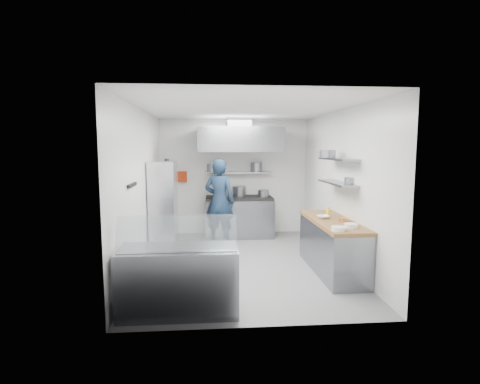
{
  "coord_description": "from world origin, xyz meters",
  "views": [
    {
      "loc": [
        -0.6,
        -6.68,
        2.12
      ],
      "look_at": [
        0.0,
        0.6,
        1.25
      ],
      "focal_mm": 28.0,
      "sensor_mm": 36.0,
      "label": 1
    }
  ],
  "objects": [
    {
      "name": "over_range_shelf",
      "position": [
        0.1,
        2.34,
        1.52
      ],
      "size": [
        1.6,
        0.3,
        0.04
      ],
      "primitive_type": "cube",
      "color": "gray",
      "rests_on": "wall_back"
    },
    {
      "name": "wall_left",
      "position": [
        -1.8,
        0.0,
        1.4
      ],
      "size": [
        2.8,
        5.0,
        0.02
      ],
      "primitive_type": "cube",
      "rotation": [
        1.57,
        0.0,
        1.57
      ],
      "color": "white",
      "rests_on": "floor"
    },
    {
      "name": "shelf_pot_d",
      "position": [
        1.52,
        -0.09,
        2.01
      ],
      "size": [
        0.29,
        0.29,
        0.14
      ],
      "primitive_type": "cylinder",
      "color": "slate",
      "rests_on": "wall_shelf_upper"
    },
    {
      "name": "hood_duct",
      "position": [
        0.1,
        2.15,
        2.68
      ],
      "size": [
        0.55,
        0.55,
        0.24
      ],
      "primitive_type": "cube",
      "color": "slate",
      "rests_on": "extractor_hood"
    },
    {
      "name": "wire_rack",
      "position": [
        -1.53,
        0.92,
        0.93
      ],
      "size": [
        0.5,
        0.9,
        1.85
      ],
      "primitive_type": "cube",
      "color": "silver",
      "rests_on": "floor"
    },
    {
      "name": "copper_pan",
      "position": [
        1.62,
        -0.76,
        0.93
      ],
      "size": [
        0.16,
        0.16,
        0.06
      ],
      "primitive_type": "cylinder",
      "color": "#D47F3B",
      "rests_on": "prep_counter_top"
    },
    {
      "name": "wall_shelf_upper",
      "position": [
        1.64,
        -0.3,
        1.92
      ],
      "size": [
        0.3,
        1.3,
        0.04
      ],
      "primitive_type": "cube",
      "color": "gray",
      "rests_on": "wall_right"
    },
    {
      "name": "stock_pot_mid",
      "position": [
        0.12,
        2.22,
        1.08
      ],
      "size": [
        0.33,
        0.33,
        0.24
      ],
      "primitive_type": "cylinder",
      "color": "slate",
      "rests_on": "cooktop"
    },
    {
      "name": "display_case",
      "position": [
        -1.0,
        -2.0,
        0.42
      ],
      "size": [
        1.5,
        0.7,
        0.85
      ],
      "primitive_type": "cube",
      "color": "gray",
      "rests_on": "floor"
    },
    {
      "name": "extractor_hood",
      "position": [
        0.1,
        1.93,
        2.3
      ],
      "size": [
        1.9,
        1.15,
        0.55
      ],
      "primitive_type": "cube",
      "color": "gray",
      "rests_on": "wall_back"
    },
    {
      "name": "plate_stack_b",
      "position": [
        1.56,
        -1.21,
        0.93
      ],
      "size": [
        0.21,
        0.21,
        0.06
      ],
      "primitive_type": "cylinder",
      "color": "white",
      "rests_on": "prep_counter_top"
    },
    {
      "name": "plate_stack_a",
      "position": [
        1.29,
        -1.41,
        0.93
      ],
      "size": [
        0.21,
        0.21,
        0.06
      ],
      "primitive_type": "cylinder",
      "color": "white",
      "rests_on": "prep_counter_top"
    },
    {
      "name": "wall_back",
      "position": [
        0.0,
        2.5,
        1.4
      ],
      "size": [
        3.6,
        2.8,
        0.02
      ],
      "primitive_type": "cube",
      "rotation": [
        1.57,
        0.0,
        0.0
      ],
      "color": "white",
      "rests_on": "floor"
    },
    {
      "name": "cooktop",
      "position": [
        0.1,
        2.1,
        0.93
      ],
      "size": [
        1.57,
        0.78,
        0.06
      ],
      "primitive_type": "cube",
      "color": "black",
      "rests_on": "gas_range"
    },
    {
      "name": "wall_front",
      "position": [
        0.0,
        -2.5,
        1.4
      ],
      "size": [
        3.6,
        2.8,
        0.02
      ],
      "primitive_type": "cube",
      "rotation": [
        -1.57,
        0.0,
        0.0
      ],
      "color": "white",
      "rests_on": "floor"
    },
    {
      "name": "mixing_bowl",
      "position": [
        1.35,
        -0.45,
        0.93
      ],
      "size": [
        0.24,
        0.24,
        0.05
      ],
      "primitive_type": "imported",
      "rotation": [
        0.0,
        0.0,
        0.13
      ],
      "color": "white",
      "rests_on": "prep_counter_top"
    },
    {
      "name": "shelf_pot_b",
      "position": [
        0.56,
        2.46,
        1.65
      ],
      "size": [
        0.27,
        0.27,
        0.22
      ],
      "primitive_type": "cylinder",
      "color": "slate",
      "rests_on": "over_range_shelf"
    },
    {
      "name": "rack_bin_a",
      "position": [
        -1.53,
        0.95,
        0.8
      ],
      "size": [
        0.15,
        0.19,
        0.17
      ],
      "primitive_type": "cube",
      "color": "white",
      "rests_on": "wire_rack"
    },
    {
      "name": "stock_pot_left",
      "position": [
        -0.27,
        2.04,
        1.06
      ],
      "size": [
        0.26,
        0.26,
        0.2
      ],
      "primitive_type": "cylinder",
      "color": "slate",
      "rests_on": "cooktop"
    },
    {
      "name": "gas_range",
      "position": [
        0.1,
        2.1,
        0.45
      ],
      "size": [
        1.6,
        0.8,
        0.9
      ],
      "primitive_type": "cube",
      "color": "gray",
      "rests_on": "floor"
    },
    {
      "name": "wall_right",
      "position": [
        1.8,
        0.0,
        1.4
      ],
      "size": [
        2.8,
        5.0,
        0.02
      ],
      "primitive_type": "cube",
      "rotation": [
        1.57,
        0.0,
        -1.57
      ],
      "color": "white",
      "rests_on": "floor"
    },
    {
      "name": "shelf_pot_c",
      "position": [
        1.78,
        -0.56,
        1.57
      ],
      "size": [
        0.21,
        0.21,
        0.1
      ],
      "primitive_type": "cylinder",
      "color": "slate",
      "rests_on": "wall_shelf_lower"
    },
    {
      "name": "prep_counter_top",
      "position": [
        1.48,
        -0.6,
        0.87
      ],
      "size": [
        0.65,
        2.04,
        0.06
      ],
      "primitive_type": "cube",
      "color": "brown",
      "rests_on": "prep_counter_base"
    },
    {
      "name": "rack_jar",
      "position": [
        -1.48,
        1.24,
        1.8
      ],
      "size": [
        0.11,
        0.11,
        0.18
      ],
      "primitive_type": "cylinder",
      "color": "black",
      "rests_on": "wire_rack"
    },
    {
      "name": "knife_strip",
      "position": [
        -1.78,
        -0.9,
        1.55
      ],
      "size": [
        0.04,
        0.55,
        0.05
      ],
      "primitive_type": "cube",
      "color": "black",
      "rests_on": "wall_left"
    },
    {
      "name": "chef",
      "position": [
        -0.38,
        1.5,
        0.94
      ],
      "size": [
        0.81,
        0.67,
        1.89
      ],
      "primitive_type": "imported",
      "rotation": [
        0.0,
        0.0,
        2.76
      ],
      "color": "#132439",
      "rests_on": "floor"
    },
    {
      "name": "floor",
      "position": [
        0.0,
        0.0,
        0.0
      ],
      "size": [
        5.0,
        5.0,
        0.0
      ],
      "primitive_type": "plane",
      "color": "slate",
      "rests_on": "ground"
    },
    {
      "name": "squeeze_bottle",
      "position": [
        1.49,
        -0.31,
        0.99
      ],
      "size": [
        0.06,
        0.06,
        0.18
      ],
      "primitive_type": "cylinder",
      "color": "yellow",
      "rests_on": "prep_counter_top"
    },
    {
      "name": "stock_pot_right",
      "position": [
        0.68,
        2.06,
        1.04
      ],
      "size": [
        0.26,
        0.26,
        0.16
      ],
      "primitive_type": "cylinder",
      "color": "slate",
      "rests_on": "cooktop"
    },
    {
      "name": "red_firebox",
      "position": [
        -1.25,
        2.44,
        1.42
      ],
      "size": [
        0.22,
        0.1,
        0.26
      ],
      "primitive_type": "cube",
      "color": "#A72C0D",
      "rests_on": "wall_back"
    },
    {
      "name": "display_glass",
      "position": [
        -1.0,
        -2.12,
        1.07
      ],
      "size": [
        1.47,
        0.19,
        0.42
      ],
      "primitive_type": "cube",
      "rotation": [
        -0.38,
        0.0,
        0.0
      ],
      "color": "silver",
      "rests_on": "display_case"
    },
    {
      "name": "ceiling",
      "position": [
        0.0,
        0.0,
        2.8
      ],
      "size": [
        5.0,
        5.0,
        0.0
      ],
      "primitive_type": "plane",
      "rotation": [
        3.14,
        0.0,
        0.0
      ],
      "color": "silver",
      "rests_on": "wall_back"
    },
    {
      "name": "wall_shelf_lower",
      "position": [
        1.64,
        -0.3,
        1.5
      ],
      "size": [
        0.3,
        1.3,
        0.04
      ],
      "primitive_type": "cube",
      "color": "gray",
      "rests_on": "wall_right"
    },
    {
      "name": "rack_bin_b",
      "position": [
        -1.53,
        1.38,
        1.3
      ],
      "size": [
        0.13,
        0.17,
        0.15
      ],
      "primitive_type": "cube",
      "color": "yellow",
      "rests_on": "wire_rack"
    },
    {
      "name": "prep_counter_base",
      "position": [
        1.48,
        -0.6,
        0.42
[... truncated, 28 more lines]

